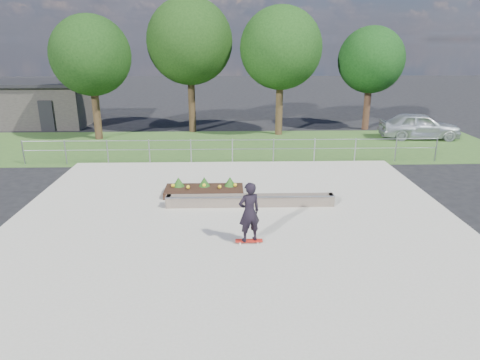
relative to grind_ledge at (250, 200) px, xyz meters
name	(u,v)px	position (x,y,z in m)	size (l,w,h in m)	color
ground	(235,227)	(-0.57, -1.69, -0.26)	(120.00, 120.00, 0.00)	black
grass_verge	(232,146)	(-0.57, 9.31, -0.25)	(30.00, 8.00, 0.02)	#2F5120
concrete_slab	(235,226)	(-0.57, -1.69, -0.23)	(15.00, 15.00, 0.06)	#A8A495
fence	(232,148)	(-0.57, 5.81, 0.51)	(20.06, 0.06, 1.20)	gray
building	(31,103)	(-14.57, 16.31, 1.25)	(8.40, 5.40, 3.00)	#2E2B28
tree_far_left	(91,56)	(-8.57, 11.31, 4.59)	(4.55, 4.55, 7.15)	#342315
tree_mid_left	(190,42)	(-3.07, 13.31, 5.34)	(5.25, 5.25, 8.25)	black
tree_mid_right	(281,48)	(2.43, 12.31, 4.97)	(4.90, 4.90, 7.70)	#352515
tree_far_right	(371,60)	(8.43, 13.81, 4.21)	(4.20, 4.20, 6.60)	#351F15
grind_ledge	(250,200)	(0.00, 0.00, 0.00)	(6.00, 0.44, 0.43)	brown
planter_bed	(204,189)	(-1.71, 1.31, -0.02)	(3.00, 1.20, 0.61)	black
skateboarder	(249,212)	(-0.18, -2.94, 0.77)	(0.80, 0.63, 1.87)	white
parked_car	(419,126)	(10.78, 10.90, 0.53)	(1.87, 4.65, 1.59)	#AFB4B9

